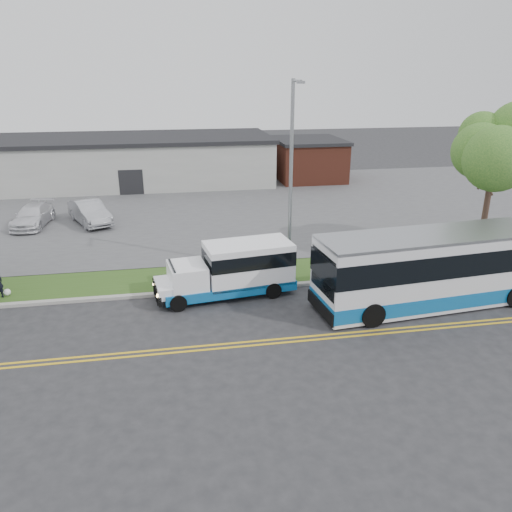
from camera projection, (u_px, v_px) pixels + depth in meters
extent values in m
plane|color=#28282B|center=(240.00, 300.00, 22.99)|extent=(140.00, 140.00, 0.00)
cube|color=gold|center=(254.00, 341.00, 19.44)|extent=(70.00, 0.12, 0.01)
cube|color=gold|center=(255.00, 345.00, 19.16)|extent=(70.00, 0.12, 0.01)
cube|color=#9E9B93|center=(236.00, 289.00, 23.98)|extent=(80.00, 0.30, 0.15)
cube|color=#32521B|center=(231.00, 275.00, 25.66)|extent=(80.00, 3.30, 0.10)
cube|color=#4C4C4F|center=(208.00, 207.00, 38.68)|extent=(80.00, 25.00, 0.10)
cube|color=#9E9E99|center=(133.00, 162.00, 46.25)|extent=(25.00, 10.00, 4.00)
cube|color=black|center=(131.00, 138.00, 45.49)|extent=(25.40, 10.40, 0.35)
cube|color=black|center=(131.00, 183.00, 41.99)|extent=(2.00, 0.15, 2.20)
cube|color=brown|center=(308.00, 161.00, 48.10)|extent=(6.00, 7.00, 3.60)
cube|color=black|center=(309.00, 140.00, 47.42)|extent=(6.30, 7.30, 0.30)
cylinder|color=#3D2721|center=(485.00, 216.00, 27.20)|extent=(0.32, 0.32, 4.76)
ellipsoid|color=#285B1F|center=(496.00, 147.00, 25.90)|extent=(5.20, 5.20, 4.42)
cylinder|color=gray|center=(291.00, 181.00, 24.39)|extent=(0.18, 0.18, 9.50)
cylinder|color=gray|center=(297.00, 81.00, 22.13)|extent=(0.12, 1.40, 0.12)
cube|color=gray|center=(301.00, 82.00, 21.55)|extent=(0.35, 0.18, 0.12)
cube|color=#0E5B9E|center=(228.00, 285.00, 23.34)|extent=(6.34, 2.88, 0.45)
cube|color=white|center=(248.00, 262.00, 23.27)|extent=(4.20, 2.59, 1.89)
cube|color=black|center=(248.00, 256.00, 23.16)|extent=(4.23, 2.63, 0.67)
cube|color=white|center=(188.00, 276.00, 22.54)|extent=(1.87, 2.14, 1.08)
cube|color=black|center=(172.00, 274.00, 22.29)|extent=(0.32, 1.71, 0.81)
cube|color=white|center=(166.00, 288.00, 22.42)|extent=(1.14, 1.95, 0.49)
cube|color=black|center=(158.00, 294.00, 22.39)|extent=(0.39, 1.85, 0.45)
sphere|color=#FFD88C|center=(158.00, 296.00, 21.70)|extent=(0.20, 0.20, 0.18)
sphere|color=#FFD88C|center=(154.00, 284.00, 22.90)|extent=(0.20, 0.20, 0.18)
cylinder|color=black|center=(178.00, 303.00, 21.79)|extent=(0.78, 0.35, 0.76)
cylinder|color=black|center=(171.00, 286.00, 23.52)|extent=(0.78, 0.35, 0.76)
cylinder|color=black|center=(273.00, 290.00, 23.06)|extent=(0.78, 0.35, 0.76)
cylinder|color=black|center=(260.00, 275.00, 24.79)|extent=(0.78, 0.35, 0.76)
cube|color=silver|center=(446.00, 267.00, 22.24)|extent=(12.11, 3.81, 3.14)
cube|color=#0E5B9E|center=(443.00, 290.00, 22.62)|extent=(12.13, 3.83, 0.65)
cube|color=black|center=(448.00, 255.00, 22.04)|extent=(12.15, 3.86, 1.03)
cube|color=black|center=(324.00, 273.00, 20.64)|extent=(0.34, 2.49, 1.73)
cube|color=black|center=(321.00, 307.00, 21.16)|extent=(0.38, 2.71, 0.54)
cube|color=gray|center=(451.00, 233.00, 21.69)|extent=(12.11, 3.81, 0.13)
cylinder|color=black|center=(372.00, 315.00, 20.44)|extent=(1.07, 0.44, 1.04)
cylinder|color=black|center=(346.00, 290.00, 22.74)|extent=(1.07, 0.44, 1.04)
cylinder|color=black|center=(477.00, 274.00, 24.50)|extent=(1.07, 0.44, 1.04)
cylinder|color=black|center=(508.00, 271.00, 24.96)|extent=(1.07, 0.44, 1.04)
imported|color=#A0A1A7|center=(90.00, 212.00, 33.98)|extent=(3.56, 5.08, 1.59)
imported|color=silver|center=(33.00, 216.00, 33.51)|extent=(2.37, 4.89, 1.37)
sphere|color=white|center=(7.00, 292.00, 23.15)|extent=(0.32, 0.32, 0.32)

